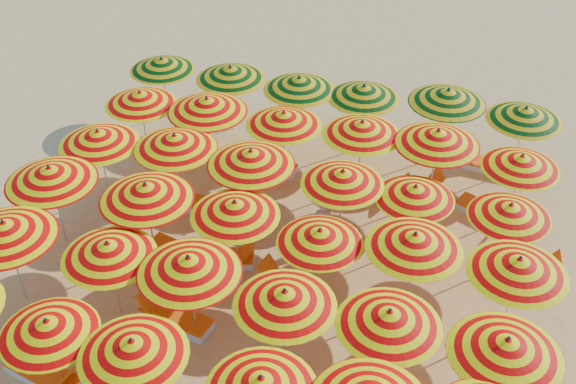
# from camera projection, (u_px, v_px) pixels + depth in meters

# --- Properties ---
(ground) EXTENTS (120.00, 120.00, 0.00)m
(ground) POSITION_uv_depth(u_px,v_px,m) (282.00, 254.00, 18.21)
(ground) COLOR #EEBA69
(ground) RESTS_ON ground
(umbrella_1) EXTENTS (2.56, 2.56, 2.09)m
(umbrella_1) POSITION_uv_depth(u_px,v_px,m) (48.00, 327.00, 13.82)
(umbrella_1) COLOR silver
(umbrella_1) RESTS_ON ground
(umbrella_2) EXTENTS (2.24, 2.24, 2.22)m
(umbrella_2) POSITION_uv_depth(u_px,v_px,m) (132.00, 348.00, 13.27)
(umbrella_2) COLOR silver
(umbrella_2) RESTS_ON ground
(umbrella_3) EXTENTS (2.19, 2.19, 2.19)m
(umbrella_3) POSITION_uv_depth(u_px,v_px,m) (261.00, 384.00, 12.63)
(umbrella_3) COLOR silver
(umbrella_3) RESTS_ON ground
(umbrella_6) EXTENTS (2.38, 2.38, 2.39)m
(umbrella_6) POSITION_uv_depth(u_px,v_px,m) (5.00, 230.00, 15.70)
(umbrella_6) COLOR silver
(umbrella_6) RESTS_ON ground
(umbrella_7) EXTENTS (2.33, 2.33, 2.20)m
(umbrella_7) POSITION_uv_depth(u_px,v_px,m) (108.00, 250.00, 15.44)
(umbrella_7) COLOR silver
(umbrella_7) RESTS_ON ground
(umbrella_8) EXTENTS (2.96, 2.96, 2.37)m
(umbrella_8) POSITION_uv_depth(u_px,v_px,m) (189.00, 265.00, 14.85)
(umbrella_8) COLOR silver
(umbrella_8) RESTS_ON ground
(umbrella_9) EXTENTS (2.24, 2.24, 2.24)m
(umbrella_9) POSITION_uv_depth(u_px,v_px,m) (285.00, 298.00, 14.25)
(umbrella_9) COLOR silver
(umbrella_9) RESTS_ON ground
(umbrella_10) EXTENTS (2.58, 2.58, 2.23)m
(umbrella_10) POSITION_uv_depth(u_px,v_px,m) (389.00, 318.00, 13.83)
(umbrella_10) COLOR silver
(umbrella_10) RESTS_ON ground
(umbrella_11) EXTENTS (2.33, 2.33, 2.30)m
(umbrella_11) POSITION_uv_depth(u_px,v_px,m) (507.00, 347.00, 13.19)
(umbrella_11) COLOR silver
(umbrella_11) RESTS_ON ground
(umbrella_12) EXTENTS (2.95, 2.95, 2.39)m
(umbrella_12) POSITION_uv_depth(u_px,v_px,m) (50.00, 175.00, 17.35)
(umbrella_12) COLOR silver
(umbrella_12) RESTS_ON ground
(umbrella_13) EXTENTS (2.31, 2.31, 2.39)m
(umbrella_13) POSITION_uv_depth(u_px,v_px,m) (146.00, 192.00, 16.80)
(umbrella_13) COLOR silver
(umbrella_13) RESTS_ON ground
(umbrella_14) EXTENTS (2.46, 2.46, 2.23)m
(umbrella_14) POSITION_uv_depth(u_px,v_px,m) (235.00, 208.00, 16.53)
(umbrella_14) COLOR silver
(umbrella_14) RESTS_ON ground
(umbrella_15) EXTENTS (2.41, 2.41, 2.08)m
(umbrella_15) POSITION_uv_depth(u_px,v_px,m) (320.00, 236.00, 15.95)
(umbrella_15) COLOR silver
(umbrella_15) RESTS_ON ground
(umbrella_16) EXTENTS (2.82, 2.82, 2.29)m
(umbrella_16) POSITION_uv_depth(u_px,v_px,m) (415.00, 241.00, 15.55)
(umbrella_16) COLOR silver
(umbrella_16) RESTS_ON ground
(umbrella_17) EXTENTS (2.54, 2.54, 2.27)m
(umbrella_17) POSITION_uv_depth(u_px,v_px,m) (519.00, 266.00, 14.95)
(umbrella_17) COLOR silver
(umbrella_17) RESTS_ON ground
(umbrella_18) EXTENTS (2.77, 2.77, 2.26)m
(umbrella_18) POSITION_uv_depth(u_px,v_px,m) (98.00, 137.00, 18.87)
(umbrella_18) COLOR silver
(umbrella_18) RESTS_ON ground
(umbrella_19) EXTENTS (2.21, 2.21, 2.33)m
(umbrella_19) POSITION_uv_depth(u_px,v_px,m) (175.00, 142.00, 18.58)
(umbrella_19) COLOR silver
(umbrella_19) RESTS_ON ground
(umbrella_20) EXTENTS (2.81, 2.81, 2.37)m
(umbrella_20) POSITION_uv_depth(u_px,v_px,m) (251.00, 158.00, 17.94)
(umbrella_20) COLOR silver
(umbrella_20) RESTS_ON ground
(umbrella_21) EXTENTS (2.70, 2.70, 2.20)m
(umbrella_21) POSITION_uv_depth(u_px,v_px,m) (343.00, 177.00, 17.54)
(umbrella_21) COLOR silver
(umbrella_21) RESTS_ON ground
(umbrella_22) EXTENTS (2.55, 2.55, 2.06)m
(umbrella_22) POSITION_uv_depth(u_px,v_px,m) (415.00, 192.00, 17.25)
(umbrella_22) COLOR silver
(umbrella_22) RESTS_ON ground
(umbrella_23) EXTENTS (2.53, 2.53, 2.07)m
(umbrella_23) POSITION_uv_depth(u_px,v_px,m) (510.00, 211.00, 16.69)
(umbrella_23) COLOR silver
(umbrella_23) RESTS_ON ground
(umbrella_24) EXTENTS (2.34, 2.34, 2.19)m
(umbrella_24) POSITION_uv_depth(u_px,v_px,m) (140.00, 98.00, 20.62)
(umbrella_24) COLOR silver
(umbrella_24) RESTS_ON ground
(umbrella_25) EXTENTS (2.70, 2.70, 2.39)m
(umbrella_25) POSITION_uv_depth(u_px,v_px,m) (207.00, 105.00, 19.97)
(umbrella_25) COLOR silver
(umbrella_25) RESTS_ON ground
(umbrella_26) EXTENTS (2.42, 2.42, 2.23)m
(umbrella_26) POSITION_uv_depth(u_px,v_px,m) (284.00, 119.00, 19.67)
(umbrella_26) COLOR silver
(umbrella_26) RESTS_ON ground
(umbrella_27) EXTENTS (2.75, 2.75, 2.27)m
(umbrella_27) POSITION_uv_depth(u_px,v_px,m) (362.00, 128.00, 19.20)
(umbrella_27) COLOR silver
(umbrella_27) RESTS_ON ground
(umbrella_28) EXTENTS (2.55, 2.55, 2.39)m
(umbrella_28) POSITION_uv_depth(u_px,v_px,m) (438.00, 137.00, 18.66)
(umbrella_28) COLOR silver
(umbrella_28) RESTS_ON ground
(umbrella_29) EXTENTS (2.33, 2.33, 2.12)m
(umbrella_29) POSITION_uv_depth(u_px,v_px,m) (521.00, 162.00, 18.19)
(umbrella_29) COLOR silver
(umbrella_29) RESTS_ON ground
(umbrella_30) EXTENTS (2.53, 2.53, 2.15)m
(umbrella_30) POSITION_uv_depth(u_px,v_px,m) (162.00, 64.00, 22.37)
(umbrella_30) COLOR silver
(umbrella_30) RESTS_ON ground
(umbrella_31) EXTENTS (2.53, 2.53, 2.25)m
(umbrella_31) POSITION_uv_depth(u_px,v_px,m) (230.00, 73.00, 21.72)
(umbrella_31) COLOR silver
(umbrella_31) RESTS_ON ground
(umbrella_32) EXTENTS (2.33, 2.33, 2.27)m
(umbrella_32) POSITION_uv_depth(u_px,v_px,m) (299.00, 84.00, 21.16)
(umbrella_32) COLOR silver
(umbrella_32) RESTS_ON ground
(umbrella_33) EXTENTS (2.53, 2.53, 2.25)m
(umbrella_33) POSITION_uv_depth(u_px,v_px,m) (364.00, 92.00, 20.81)
(umbrella_33) COLOR silver
(umbrella_33) RESTS_ON ground
(umbrella_34) EXTENTS (2.74, 2.74, 2.36)m
(umbrella_34) POSITION_uv_depth(u_px,v_px,m) (448.00, 96.00, 20.40)
(umbrella_34) COLOR silver
(umbrella_34) RESTS_ON ground
(umbrella_35) EXTENTS (2.74, 2.74, 2.23)m
(umbrella_35) POSITION_uv_depth(u_px,v_px,m) (525.00, 114.00, 19.85)
(umbrella_35) COLOR silver
(umbrella_35) RESTS_ON ground
(lounger_0) EXTENTS (1.82, 0.96, 0.69)m
(lounger_0) POSITION_uv_depth(u_px,v_px,m) (45.00, 375.00, 15.01)
(lounger_0) COLOR white
(lounger_0) RESTS_ON ground
(lounger_3) EXTENTS (1.82, 0.93, 0.69)m
(lounger_3) POSITION_uv_depth(u_px,v_px,m) (175.00, 317.00, 16.29)
(lounger_3) COLOR white
(lounger_3) RESTS_ON ground
(lounger_5) EXTENTS (1.82, 1.01, 0.69)m
(lounger_5) POSITION_uv_depth(u_px,v_px,m) (180.00, 254.00, 17.99)
(lounger_5) COLOR white
(lounger_5) RESTS_ON ground
(lounger_6) EXTENTS (1.82, 1.02, 0.69)m
(lounger_6) POSITION_uv_depth(u_px,v_px,m) (221.00, 258.00, 17.86)
(lounger_6) COLOR white
(lounger_6) RESTS_ON ground
(lounger_7) EXTENTS (1.82, 0.96, 0.69)m
(lounger_7) POSITION_uv_depth(u_px,v_px,m) (292.00, 288.00, 17.02)
(lounger_7) COLOR white
(lounger_7) RESTS_ON ground
(lounger_8) EXTENTS (1.75, 0.64, 0.69)m
(lounger_8) POSITION_uv_depth(u_px,v_px,m) (201.00, 205.00, 19.56)
(lounger_8) COLOR white
(lounger_8) RESTS_ON ground
(lounger_9) EXTENTS (1.77, 0.72, 0.69)m
(lounger_9) POSITION_uv_depth(u_px,v_px,m) (523.00, 268.00, 17.56)
(lounger_9) COLOR white
(lounger_9) RESTS_ON ground
(lounger_10) EXTENTS (1.78, 0.73, 0.69)m
(lounger_10) POSITION_uv_depth(u_px,v_px,m) (266.00, 166.00, 21.02)
(lounger_10) COLOR white
(lounger_10) RESTS_ON ground
(lounger_11) EXTENTS (1.79, 0.80, 0.69)m
(lounger_11) POSITION_uv_depth(u_px,v_px,m) (378.00, 191.00, 20.05)
(lounger_11) COLOR white
(lounger_11) RESTS_ON ground
(lounger_12) EXTENTS (1.82, 1.25, 0.69)m
(lounger_12) POSITION_uv_depth(u_px,v_px,m) (412.00, 190.00, 20.10)
(lounger_12) COLOR white
(lounger_12) RESTS_ON ground
(lounger_13) EXTENTS (1.82, 1.23, 0.69)m
(lounger_13) POSITION_uv_depth(u_px,v_px,m) (489.00, 213.00, 19.29)
(lounger_13) COLOR white
(lounger_13) RESTS_ON ground
(lounger_14) EXTENTS (1.78, 0.75, 0.69)m
(lounger_14) POSITION_uv_depth(u_px,v_px,m) (492.00, 166.00, 21.02)
(lounger_14) COLOR white
(lounger_14) RESTS_ON ground
(beachgoer_a) EXTENTS (0.65, 0.57, 1.49)m
(beachgoer_a) POSITION_uv_depth(u_px,v_px,m) (322.00, 224.00, 17.99)
(beachgoer_a) COLOR tan
(beachgoer_a) RESTS_ON ground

